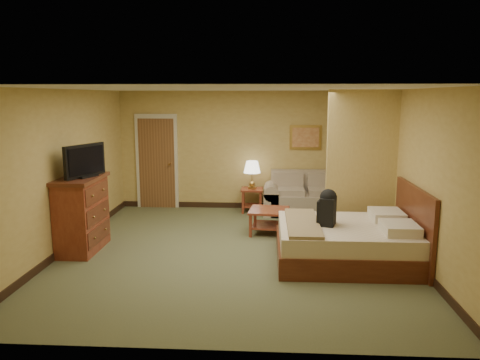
# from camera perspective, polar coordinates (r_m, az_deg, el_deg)

# --- Properties ---
(floor) EXTENTS (6.00, 6.00, 0.00)m
(floor) POSITION_cam_1_polar(r_m,az_deg,el_deg) (7.69, -0.64, -8.70)
(floor) COLOR #585D3C
(floor) RESTS_ON ground
(ceiling) EXTENTS (6.00, 6.00, 0.00)m
(ceiling) POSITION_cam_1_polar(r_m,az_deg,el_deg) (7.27, -0.68, 11.07)
(ceiling) COLOR white
(ceiling) RESTS_ON back_wall
(back_wall) EXTENTS (5.50, 0.02, 2.60)m
(back_wall) POSITION_cam_1_polar(r_m,az_deg,el_deg) (10.34, 0.50, 3.61)
(back_wall) COLOR tan
(back_wall) RESTS_ON floor
(left_wall) EXTENTS (0.02, 6.00, 2.60)m
(left_wall) POSITION_cam_1_polar(r_m,az_deg,el_deg) (8.04, -20.61, 1.04)
(left_wall) COLOR tan
(left_wall) RESTS_ON floor
(right_wall) EXTENTS (0.02, 6.00, 2.60)m
(right_wall) POSITION_cam_1_polar(r_m,az_deg,el_deg) (7.69, 20.25, 0.65)
(right_wall) COLOR tan
(right_wall) RESTS_ON floor
(partition) EXTENTS (1.20, 0.15, 2.60)m
(partition) POSITION_cam_1_polar(r_m,az_deg,el_deg) (8.43, 14.55, 1.76)
(partition) COLOR tan
(partition) RESTS_ON floor
(door) EXTENTS (0.94, 0.16, 2.10)m
(door) POSITION_cam_1_polar(r_m,az_deg,el_deg) (10.61, -10.09, 2.17)
(door) COLOR beige
(door) RESTS_ON floor
(baseboard) EXTENTS (5.50, 0.02, 0.12)m
(baseboard) POSITION_cam_1_polar(r_m,az_deg,el_deg) (10.54, 0.49, -3.11)
(baseboard) COLOR black
(baseboard) RESTS_ON floor
(loveseat) EXTENTS (1.79, 0.83, 0.91)m
(loveseat) POSITION_cam_1_polar(r_m,az_deg,el_deg) (10.11, 7.99, -2.43)
(loveseat) COLOR tan
(loveseat) RESTS_ON floor
(side_table) EXTENTS (0.47, 0.47, 0.52)m
(side_table) POSITION_cam_1_polar(r_m,az_deg,el_deg) (10.14, 1.47, -2.03)
(side_table) COLOR maroon
(side_table) RESTS_ON floor
(table_lamp) EXTENTS (0.36, 0.36, 0.60)m
(table_lamp) POSITION_cam_1_polar(r_m,az_deg,el_deg) (10.03, 1.48, 1.50)
(table_lamp) COLOR #A27F3B
(table_lamp) RESTS_ON side_table
(coffee_table) EXTENTS (0.77, 0.77, 0.45)m
(coffee_table) POSITION_cam_1_polar(r_m,az_deg,el_deg) (8.60, 3.57, -4.41)
(coffee_table) COLOR maroon
(coffee_table) RESTS_ON floor
(wall_picture) EXTENTS (0.69, 0.04, 0.54)m
(wall_picture) POSITION_cam_1_polar(r_m,az_deg,el_deg) (10.30, 7.99, 5.16)
(wall_picture) COLOR #B78E3F
(wall_picture) RESTS_ON back_wall
(dresser) EXTENTS (0.60, 1.14, 1.22)m
(dresser) POSITION_cam_1_polar(r_m,az_deg,el_deg) (8.00, -18.72, -3.91)
(dresser) COLOR maroon
(dresser) RESTS_ON floor
(tv) EXTENTS (0.37, 0.82, 0.52)m
(tv) POSITION_cam_1_polar(r_m,az_deg,el_deg) (7.80, -18.39, 2.13)
(tv) COLOR black
(tv) RESTS_ON dresser
(bed) EXTENTS (2.13, 1.81, 1.17)m
(bed) POSITION_cam_1_polar(r_m,az_deg,el_deg) (7.35, 13.54, -7.29)
(bed) COLOR #502012
(bed) RESTS_ON floor
(backpack) EXTENTS (0.29, 0.37, 0.55)m
(backpack) POSITION_cam_1_polar(r_m,az_deg,el_deg) (7.13, 10.68, -3.15)
(backpack) COLOR black
(backpack) RESTS_ON bed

